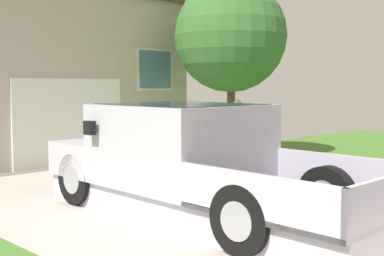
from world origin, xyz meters
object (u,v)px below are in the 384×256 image
at_px(pickup_truck, 187,164).
at_px(front_yard_tree, 231,32).
at_px(person_with_hat, 237,138).
at_px(handbag, 260,184).

bearing_deg(pickup_truck, front_yard_tree, 35.44).
bearing_deg(person_with_hat, handbag, 85.42).
bearing_deg(handbag, pickup_truck, -177.04).
relative_size(pickup_truck, person_with_hat, 3.30).
distance_m(handbag, front_yard_tree, 5.32).
xyz_separation_m(pickup_truck, handbag, (1.87, 0.10, -0.58)).
height_order(pickup_truck, person_with_hat, person_with_hat).
height_order(person_with_hat, front_yard_tree, front_yard_tree).
bearing_deg(front_yard_tree, person_with_hat, -137.88).
relative_size(handbag, front_yard_tree, 0.09).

